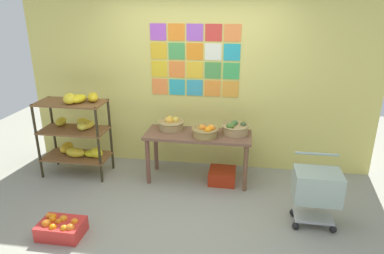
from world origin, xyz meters
name	(u,v)px	position (x,y,z in m)	size (l,w,h in m)	color
ground	(178,218)	(0.00, 0.00, 0.00)	(9.01, 9.01, 0.00)	gray
back_wall_with_art	(197,71)	(0.00, 1.54, 1.46)	(5.15, 0.07, 2.92)	#DBCF66
banana_shelf_unit	(77,129)	(-1.64, 0.93, 0.69)	(0.95, 0.55, 1.25)	#302917
display_table	(198,140)	(0.10, 0.99, 0.60)	(1.46, 0.56, 0.70)	brown
fruit_basket_right	(171,124)	(-0.30, 1.11, 0.78)	(0.37, 0.37, 0.19)	#A48854
fruit_basket_left	(205,131)	(0.21, 0.90, 0.78)	(0.36, 0.36, 0.17)	olive
fruit_basket_back_left	(235,128)	(0.60, 1.07, 0.78)	(0.37, 0.37, 0.19)	#A68856
produce_crate_under_table	(222,176)	(0.45, 0.96, 0.10)	(0.37, 0.36, 0.19)	#AA280F
orange_crate_foreground	(61,228)	(-1.19, -0.51, 0.10)	(0.47, 0.33, 0.22)	red
shopping_cart	(317,188)	(1.55, 0.14, 0.46)	(0.50, 0.41, 0.80)	black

